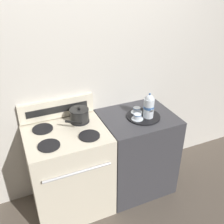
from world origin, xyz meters
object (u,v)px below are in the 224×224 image
at_px(saucepan, 79,115).
at_px(serving_tray, 143,116).
at_px(creamer_jug, 147,107).
at_px(stove, 70,171).
at_px(teacup_left, 137,110).
at_px(teapot, 149,106).
at_px(teacup_right, 137,117).

relative_size(saucepan, serving_tray, 0.85).
bearing_deg(serving_tray, saucepan, 164.12).
distance_m(saucepan, serving_tray, 0.63).
xyz_separation_m(saucepan, creamer_jug, (0.69, -0.09, -0.02)).
distance_m(stove, teacup_left, 0.90).
xyz_separation_m(serving_tray, teapot, (0.03, -0.04, 0.13)).
height_order(serving_tray, teapot, teapot).
bearing_deg(stove, teacup_right, -5.58).
bearing_deg(stove, teacup_left, 3.84).
xyz_separation_m(serving_tray, teacup_left, (-0.03, 0.09, 0.03)).
distance_m(serving_tray, teacup_right, 0.10).
bearing_deg(teacup_right, teapot, -2.31).
xyz_separation_m(serving_tray, creamer_jug, (0.08, 0.08, 0.05)).
bearing_deg(teapot, creamer_jug, 66.57).
bearing_deg(teacup_left, creamer_jug, -1.44).
bearing_deg(creamer_jug, teacup_right, -145.90).
bearing_deg(creamer_jug, serving_tray, -135.45).
bearing_deg(teacup_left, serving_tray, -71.15).
height_order(saucepan, teacup_left, saucepan).
distance_m(teapot, teacup_left, 0.17).
relative_size(stove, saucepan, 3.27).
distance_m(saucepan, teacup_left, 0.58).
relative_size(serving_tray, teacup_left, 2.89).
xyz_separation_m(saucepan, teapot, (0.64, -0.21, 0.06)).
distance_m(saucepan, creamer_jug, 0.69).
relative_size(teacup_left, teacup_right, 1.00).
bearing_deg(teapot, teacup_right, 177.69).
bearing_deg(saucepan, teacup_right, -21.44).
relative_size(stove, creamer_jug, 10.99).
height_order(stove, teacup_left, teacup_left).
distance_m(teapot, teacup_right, 0.15).
relative_size(stove, teapot, 3.59).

